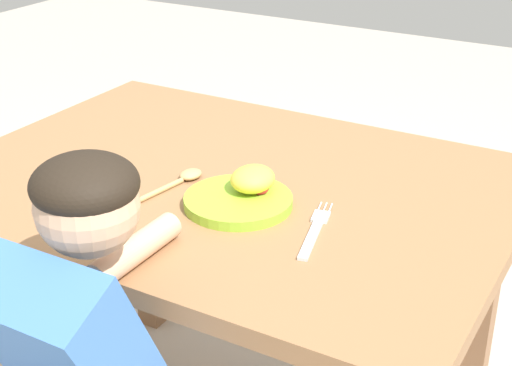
% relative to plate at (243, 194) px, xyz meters
% --- Properties ---
extents(dining_table, '(1.14, 0.84, 0.71)m').
position_rel_plate_xyz_m(dining_table, '(-0.09, 0.08, -0.13)').
color(dining_table, '#926641').
rests_on(dining_table, ground_plane).
extents(plate, '(0.20, 0.20, 0.07)m').
position_rel_plate_xyz_m(plate, '(0.00, 0.00, 0.00)').
color(plate, '#8EC431').
rests_on(plate, dining_table).
extents(fork, '(0.07, 0.21, 0.01)m').
position_rel_plate_xyz_m(fork, '(0.17, -0.03, -0.02)').
color(fork, silver).
rests_on(fork, dining_table).
extents(spoon, '(0.06, 0.19, 0.02)m').
position_rel_plate_xyz_m(spoon, '(-0.15, 0.02, -0.01)').
color(spoon, tan).
rests_on(spoon, dining_table).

